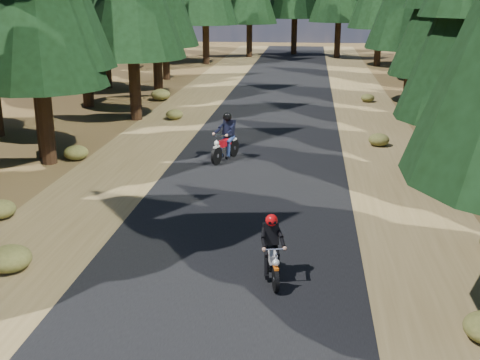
% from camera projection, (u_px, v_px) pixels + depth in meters
% --- Properties ---
extents(ground, '(120.00, 120.00, 0.00)m').
position_uv_depth(ground, '(233.00, 242.00, 14.39)').
color(ground, '#443018').
rests_on(ground, ground).
extents(road, '(6.00, 100.00, 0.01)m').
position_uv_depth(road, '(253.00, 180.00, 19.12)').
color(road, black).
rests_on(road, ground).
extents(shoulder_l, '(3.20, 100.00, 0.01)m').
position_uv_depth(shoulder_l, '(113.00, 175.00, 19.63)').
color(shoulder_l, brown).
rests_on(shoulder_l, ground).
extents(shoulder_r, '(3.20, 100.00, 0.01)m').
position_uv_depth(shoulder_r, '(400.00, 185.00, 18.61)').
color(shoulder_r, brown).
rests_on(shoulder_r, ground).
extents(understory_shrubs, '(15.33, 29.14, 0.63)m').
position_uv_depth(understory_shrubs, '(276.00, 157.00, 20.82)').
color(understory_shrubs, '#474C1E').
rests_on(understory_shrubs, ground).
extents(rider_lead, '(0.79, 1.63, 1.40)m').
position_uv_depth(rider_lead, '(272.00, 259.00, 12.36)').
color(rider_lead, silver).
rests_on(rider_lead, road).
extents(rider_follow, '(1.22, 1.98, 1.70)m').
position_uv_depth(rider_follow, '(225.00, 145.00, 21.19)').
color(rider_follow, maroon).
rests_on(rider_follow, road).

